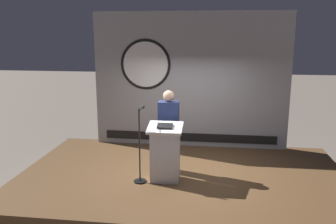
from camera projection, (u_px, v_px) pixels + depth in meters
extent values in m
plane|color=#6B6056|center=(182.00, 188.00, 7.14)|extent=(40.00, 40.00, 0.00)
cube|color=brown|center=(182.00, 181.00, 7.11)|extent=(6.40, 4.00, 0.30)
cube|color=#9E9EA3|center=(190.00, 81.00, 8.51)|extent=(4.63, 0.10, 3.21)
cylinder|color=black|center=(146.00, 64.00, 8.51)|extent=(1.21, 0.02, 1.21)
cylinder|color=white|center=(146.00, 64.00, 8.51)|extent=(1.08, 0.02, 1.08)
cube|color=black|center=(189.00, 137.00, 8.76)|extent=(4.17, 0.02, 0.20)
cube|color=silver|center=(165.00, 155.00, 6.68)|extent=(0.52, 0.40, 0.99)
cube|color=silver|center=(165.00, 128.00, 6.56)|extent=(0.64, 0.50, 0.15)
cube|color=black|center=(165.00, 126.00, 6.53)|extent=(0.28, 0.20, 0.06)
cylinder|color=black|center=(169.00, 151.00, 7.16)|extent=(0.26, 0.26, 0.84)
cube|color=navy|center=(169.00, 116.00, 7.00)|extent=(0.40, 0.24, 0.58)
sphere|color=tan|center=(169.00, 96.00, 6.91)|extent=(0.22, 0.22, 0.22)
cylinder|color=black|center=(140.00, 181.00, 6.70)|extent=(0.24, 0.24, 0.02)
cylinder|color=black|center=(140.00, 146.00, 6.55)|extent=(0.03, 0.03, 1.40)
cylinder|color=black|center=(141.00, 109.00, 6.59)|extent=(0.02, 0.38, 0.02)
sphere|color=#262626|center=(143.00, 107.00, 6.77)|extent=(0.07, 0.07, 0.07)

